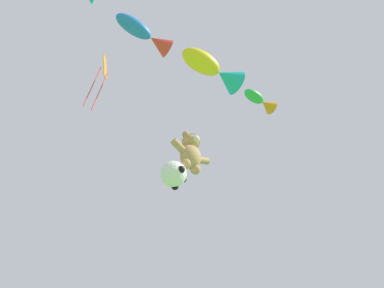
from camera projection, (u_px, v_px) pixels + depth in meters
teddy_bear_kite at (191, 152)px, 10.87m from camera, size 1.77×0.78×1.80m
soccer_ball_kite at (174, 174)px, 9.66m from camera, size 0.95×0.95×0.88m
fish_kite_emerald at (261, 101)px, 12.73m from camera, size 1.60×0.71×0.62m
fish_kite_goldfin at (215, 70)px, 11.29m from camera, size 2.58×1.26×1.01m
fish_kite_cobalt at (147, 35)px, 10.72m from camera, size 2.15×0.84×0.72m
diamond_kite at (103, 71)px, 10.74m from camera, size 0.70×0.91×2.96m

